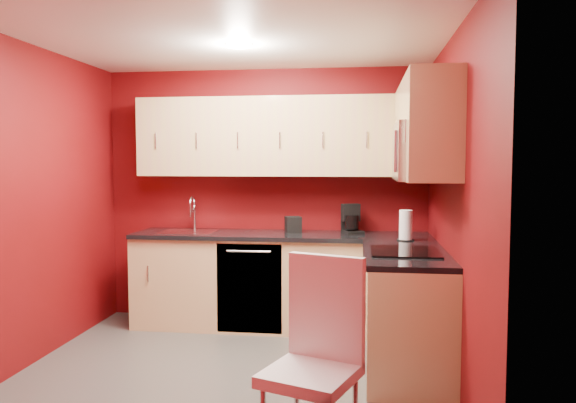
% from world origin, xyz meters
% --- Properties ---
extents(floor, '(3.20, 3.20, 0.00)m').
position_xyz_m(floor, '(0.00, 0.00, 0.00)').
color(floor, '#44423F').
rests_on(floor, ground).
extents(ceiling, '(3.20, 3.20, 0.00)m').
position_xyz_m(ceiling, '(0.00, 0.00, 2.50)').
color(ceiling, white).
rests_on(ceiling, wall_back).
extents(wall_back, '(3.20, 0.00, 3.20)m').
position_xyz_m(wall_back, '(0.00, 1.50, 1.25)').
color(wall_back, '#60090D').
rests_on(wall_back, floor).
extents(wall_front, '(3.20, 0.00, 3.20)m').
position_xyz_m(wall_front, '(0.00, -1.50, 1.25)').
color(wall_front, '#60090D').
rests_on(wall_front, floor).
extents(wall_left, '(0.00, 3.00, 3.00)m').
position_xyz_m(wall_left, '(-1.60, 0.00, 1.25)').
color(wall_left, '#60090D').
rests_on(wall_left, floor).
extents(wall_right, '(0.00, 3.00, 3.00)m').
position_xyz_m(wall_right, '(1.60, 0.00, 1.25)').
color(wall_right, '#60090D').
rests_on(wall_right, floor).
extents(base_cabinets_back, '(2.80, 0.60, 0.87)m').
position_xyz_m(base_cabinets_back, '(0.20, 1.20, 0.43)').
color(base_cabinets_back, tan).
rests_on(base_cabinets_back, floor).
extents(base_cabinets_right, '(0.60, 1.30, 0.87)m').
position_xyz_m(base_cabinets_right, '(1.30, 0.25, 0.43)').
color(base_cabinets_right, tan).
rests_on(base_cabinets_right, floor).
extents(countertop_back, '(2.80, 0.63, 0.04)m').
position_xyz_m(countertop_back, '(0.20, 1.19, 0.89)').
color(countertop_back, black).
rests_on(countertop_back, base_cabinets_back).
extents(countertop_right, '(0.63, 1.27, 0.04)m').
position_xyz_m(countertop_right, '(1.29, 0.23, 0.89)').
color(countertop_right, black).
rests_on(countertop_right, base_cabinets_right).
extents(upper_cabinets_back, '(2.80, 0.35, 0.75)m').
position_xyz_m(upper_cabinets_back, '(0.20, 1.32, 1.83)').
color(upper_cabinets_back, tan).
rests_on(upper_cabinets_back, wall_back).
extents(upper_cabinets_right, '(0.35, 1.55, 0.75)m').
position_xyz_m(upper_cabinets_right, '(1.42, 0.44, 1.89)').
color(upper_cabinets_right, tan).
rests_on(upper_cabinets_right, wall_right).
extents(microwave, '(0.42, 0.76, 0.42)m').
position_xyz_m(microwave, '(1.39, 0.20, 1.66)').
color(microwave, silver).
rests_on(microwave, upper_cabinets_right).
extents(cooktop, '(0.50, 0.55, 0.01)m').
position_xyz_m(cooktop, '(1.28, 0.20, 0.92)').
color(cooktop, black).
rests_on(cooktop, countertop_right).
extents(sink, '(0.52, 0.42, 0.35)m').
position_xyz_m(sink, '(-0.70, 1.20, 0.94)').
color(sink, silver).
rests_on(sink, countertop_back).
extents(dishwasher_front, '(0.60, 0.02, 0.82)m').
position_xyz_m(dishwasher_front, '(-0.05, 0.91, 0.43)').
color(dishwasher_front, black).
rests_on(dishwasher_front, base_cabinets_back).
extents(downlight, '(0.20, 0.20, 0.01)m').
position_xyz_m(downlight, '(0.00, 0.30, 2.48)').
color(downlight, white).
rests_on(downlight, ceiling).
extents(coffee_maker, '(0.24, 0.27, 0.28)m').
position_xyz_m(coffee_maker, '(0.88, 1.27, 1.05)').
color(coffee_maker, black).
rests_on(coffee_maker, countertop_back).
extents(napkin_holder, '(0.18, 0.18, 0.15)m').
position_xyz_m(napkin_holder, '(0.31, 1.26, 0.99)').
color(napkin_holder, black).
rests_on(napkin_holder, countertop_back).
extents(paper_towel, '(0.19, 0.19, 0.26)m').
position_xyz_m(paper_towel, '(1.34, 0.85, 1.04)').
color(paper_towel, white).
rests_on(paper_towel, countertop_right).
extents(dining_chair, '(0.57, 0.58, 1.08)m').
position_xyz_m(dining_chair, '(0.70, -1.20, 0.54)').
color(dining_chair, silver).
rests_on(dining_chair, floor).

